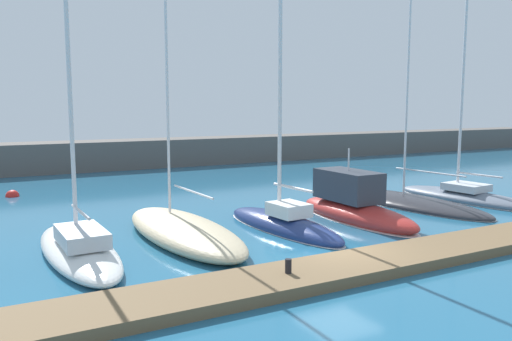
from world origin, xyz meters
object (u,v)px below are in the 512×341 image
at_px(motorboat_red_fifth, 354,205).
at_px(dock_bollard, 288,266).
at_px(sailboat_white_second, 78,245).
at_px(sailboat_navy_fourth, 283,223).
at_px(sailboat_charcoal_sixth, 407,201).
at_px(sailboat_sand_third, 183,230).
at_px(sailboat_slate_seventh, 466,195).
at_px(mooring_buoy_red, 12,196).

bearing_deg(motorboat_red_fifth, dock_bollard, 128.00).
bearing_deg(dock_bollard, motorboat_red_fifth, 39.19).
bearing_deg(sailboat_white_second, sailboat_navy_fourth, -91.94).
relative_size(sailboat_navy_fourth, dock_bollard, 27.42).
bearing_deg(sailboat_charcoal_sixth, sailboat_sand_third, 88.79).
bearing_deg(sailboat_slate_seventh, sailboat_navy_fourth, 87.90).
height_order(motorboat_red_fifth, dock_bollard, motorboat_red_fifth).
relative_size(sailboat_sand_third, sailboat_navy_fourth, 1.31).
relative_size(sailboat_white_second, sailboat_navy_fourth, 1.45).
height_order(sailboat_sand_third, mooring_buoy_red, sailboat_sand_third).
distance_m(sailboat_white_second, dock_bollard, 7.85).
xyz_separation_m(mooring_buoy_red, dock_bollard, (6.55, -20.73, 0.58)).
relative_size(sailboat_navy_fourth, sailboat_charcoal_sixth, 0.54).
bearing_deg(sailboat_slate_seventh, sailboat_sand_third, 84.79).
bearing_deg(sailboat_sand_third, sailboat_navy_fourth, -101.05).
bearing_deg(motorboat_red_fifth, sailboat_sand_third, 85.01).
bearing_deg(mooring_buoy_red, sailboat_navy_fourth, -55.82).
distance_m(mooring_buoy_red, dock_bollard, 21.75).
relative_size(sailboat_sand_third, sailboat_slate_seventh, 0.91).
height_order(sailboat_navy_fourth, dock_bollard, sailboat_navy_fourth).
distance_m(sailboat_navy_fourth, dock_bollard, 6.92).
height_order(motorboat_red_fifth, mooring_buoy_red, motorboat_red_fifth).
height_order(motorboat_red_fifth, sailboat_charcoal_sixth, sailboat_charcoal_sixth).
xyz_separation_m(sailboat_navy_fourth, dock_bollard, (-3.46, -5.99, 0.27)).
height_order(sailboat_white_second, sailboat_charcoal_sixth, sailboat_charcoal_sixth).
bearing_deg(sailboat_navy_fourth, motorboat_red_fifth, -94.23).
relative_size(sailboat_sand_third, dock_bollard, 35.89).
relative_size(sailboat_white_second, sailboat_charcoal_sixth, 0.78).
bearing_deg(sailboat_slate_seventh, sailboat_white_second, 86.53).
height_order(sailboat_navy_fourth, sailboat_charcoal_sixth, sailboat_charcoal_sixth).
bearing_deg(sailboat_charcoal_sixth, mooring_buoy_red, 49.98).
distance_m(sailboat_sand_third, mooring_buoy_red, 15.18).
relative_size(sailboat_slate_seventh, mooring_buoy_red, 22.20).
relative_size(sailboat_sand_third, motorboat_red_fifth, 2.04).
bearing_deg(sailboat_charcoal_sixth, dock_bollard, 116.09).
bearing_deg(dock_bollard, sailboat_slate_seventh, 22.77).
bearing_deg(sailboat_navy_fourth, sailboat_slate_seventh, -91.75).
xyz_separation_m(sailboat_white_second, sailboat_navy_fourth, (8.60, 0.06, -0.16)).
xyz_separation_m(sailboat_navy_fourth, sailboat_slate_seventh, (12.82, 0.85, 0.03)).
relative_size(sailboat_navy_fourth, sailboat_slate_seventh, 0.69).
distance_m(sailboat_navy_fourth, sailboat_slate_seventh, 12.85).
xyz_separation_m(sailboat_slate_seventh, dock_bollard, (-16.28, -6.83, 0.24)).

